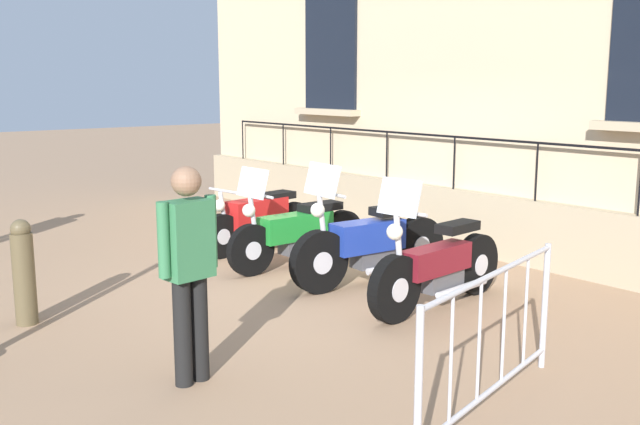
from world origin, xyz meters
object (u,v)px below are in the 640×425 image
(crowd_barrier, at_px, (492,336))
(motorcycle_maroon, at_px, (437,267))
(pedestrian_walking, at_px, (189,262))
(bollard, at_px, (24,272))
(motorcycle_green, at_px, (298,232))
(motorcycle_red, at_px, (259,220))
(motorcycle_blue, at_px, (370,245))

(crowd_barrier, bearing_deg, motorcycle_maroon, -129.60)
(crowd_barrier, distance_m, pedestrian_walking, 2.31)
(crowd_barrier, xyz_separation_m, bollard, (1.95, -4.06, -0.04))
(motorcycle_green, xyz_separation_m, bollard, (3.43, 0.11, 0.08))
(motorcycle_red, distance_m, pedestrian_walking, 4.60)
(motorcycle_maroon, bearing_deg, motorcycle_green, -88.28)
(bollard, bearing_deg, motorcycle_maroon, 148.00)
(motorcycle_red, height_order, crowd_barrier, crowd_barrier)
(crowd_barrier, height_order, pedestrian_walking, pedestrian_walking)
(motorcycle_blue, distance_m, crowd_barrier, 3.43)
(motorcycle_red, distance_m, bollard, 3.76)
(motorcycle_blue, relative_size, crowd_barrier, 1.06)
(motorcycle_green, xyz_separation_m, motorcycle_blue, (-0.16, 1.17, 0.02))
(motorcycle_green, relative_size, motorcycle_blue, 0.98)
(motorcycle_red, xyz_separation_m, motorcycle_maroon, (0.07, 3.36, 0.00))
(bollard, relative_size, pedestrian_walking, 0.61)
(motorcycle_blue, height_order, bollard, motorcycle_blue)
(motorcycle_red, relative_size, crowd_barrier, 0.96)
(bollard, bearing_deg, motorcycle_red, -161.80)
(motorcycle_red, distance_m, motorcycle_green, 1.07)
(crowd_barrier, bearing_deg, motorcycle_blue, -118.68)
(motorcycle_maroon, distance_m, crowd_barrier, 2.44)
(motorcycle_blue, height_order, motorcycle_maroon, motorcycle_blue)
(motorcycle_maroon, relative_size, pedestrian_walking, 1.22)
(motorcycle_blue, height_order, pedestrian_walking, pedestrian_walking)
(motorcycle_maroon, distance_m, pedestrian_walking, 2.99)
(motorcycle_blue, xyz_separation_m, crowd_barrier, (1.64, 3.00, 0.10))
(motorcycle_blue, bearing_deg, motorcycle_green, -82.12)
(motorcycle_green, distance_m, motorcycle_blue, 1.18)
(pedestrian_walking, bearing_deg, crowd_barrier, 127.64)
(motorcycle_blue, relative_size, pedestrian_walking, 1.27)
(pedestrian_walking, bearing_deg, motorcycle_green, -140.51)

